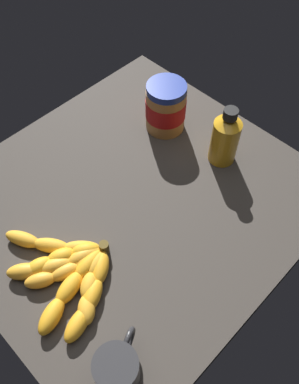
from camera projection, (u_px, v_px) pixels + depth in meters
ground_plane at (133, 202)px, 92.58cm from camera, size 70.51×76.00×4.68cm
banana_bunch at (69, 272)px, 78.27cm from camera, size 28.53×21.13×3.45cm
peanut_butter_jar at (166, 107)px, 98.36cm from camera, size 9.99×9.99×13.01cm
honey_bottle at (225, 138)px, 91.73cm from camera, size 6.45×6.45×15.43cm
coffee_mug at (118, 370)px, 65.32cm from camera, size 7.48×10.70×8.97cm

